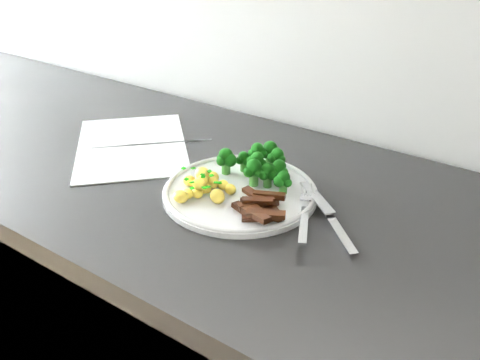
{
  "coord_description": "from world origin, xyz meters",
  "views": [
    {
      "loc": [
        0.58,
        1.0,
        1.4
      ],
      "look_at": [
        0.13,
        1.65,
        0.97
      ],
      "focal_mm": 38.79,
      "sensor_mm": 36.0,
      "label": 1
    }
  ],
  "objects": [
    {
      "name": "beef_strips",
      "position": [
        0.2,
        1.61,
        0.96
      ],
      "size": [
        0.1,
        0.09,
        0.03
      ],
      "color": "black",
      "rests_on": "plate"
    },
    {
      "name": "plate",
      "position": [
        0.13,
        1.65,
        0.95
      ],
      "size": [
        0.27,
        0.27,
        0.02
      ],
      "color": "silver",
      "rests_on": "counter"
    },
    {
      "name": "fork",
      "position": [
        0.27,
        1.63,
        0.96
      ],
      "size": [
        0.09,
        0.17,
        0.02
      ],
      "color": "silver",
      "rests_on": "plate"
    },
    {
      "name": "potatoes",
      "position": [
        0.09,
        1.61,
        0.96
      ],
      "size": [
        0.1,
        0.11,
        0.04
      ],
      "color": "#F8CA53",
      "rests_on": "plate"
    },
    {
      "name": "broccoli",
      "position": [
        0.14,
        1.71,
        0.98
      ],
      "size": [
        0.16,
        0.12,
        0.06
      ],
      "color": "#275E1B",
      "rests_on": "plate"
    },
    {
      "name": "knife",
      "position": [
        0.31,
        1.65,
        0.95
      ],
      "size": [
        0.17,
        0.16,
        0.02
      ],
      "color": "silver",
      "rests_on": "plate"
    },
    {
      "name": "recipe_paper",
      "position": [
        -0.17,
        1.69,
        0.94
      ],
      "size": [
        0.38,
        0.38,
        0.0
      ],
      "color": "white",
      "rests_on": "counter"
    }
  ]
}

